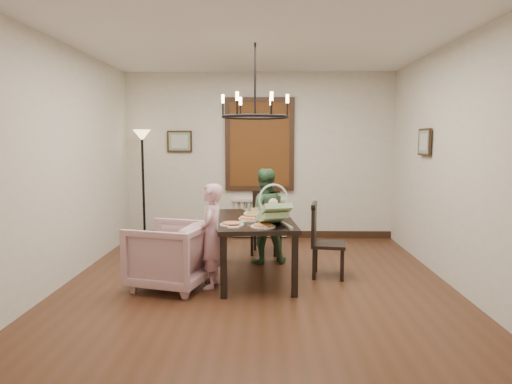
{
  "coord_description": "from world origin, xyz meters",
  "views": [
    {
      "loc": [
        0.1,
        -5.22,
        1.69
      ],
      "look_at": [
        -0.01,
        0.27,
        1.05
      ],
      "focal_mm": 32.0,
      "sensor_mm": 36.0,
      "label": 1
    }
  ],
  "objects_px": {
    "armchair": "(170,255)",
    "baby_bouncer": "(273,212)",
    "seated_man": "(264,224)",
    "chair_far": "(265,223)",
    "drinking_glass": "(261,211)",
    "elderly_woman": "(211,245)",
    "floor_lamp": "(143,188)",
    "chair_right": "(329,240)",
    "dining_table": "(255,225)"
  },
  "relations": [
    {
      "from": "armchair",
      "to": "baby_bouncer",
      "type": "relative_size",
      "value": 1.69
    },
    {
      "from": "armchair",
      "to": "seated_man",
      "type": "height_order",
      "value": "seated_man"
    },
    {
      "from": "chair_far",
      "to": "drinking_glass",
      "type": "height_order",
      "value": "chair_far"
    },
    {
      "from": "elderly_woman",
      "to": "drinking_glass",
      "type": "xyz_separation_m",
      "value": [
        0.57,
        0.51,
        0.31
      ]
    },
    {
      "from": "armchair",
      "to": "floor_lamp",
      "type": "height_order",
      "value": "floor_lamp"
    },
    {
      "from": "elderly_woman",
      "to": "baby_bouncer",
      "type": "distance_m",
      "value": 0.82
    },
    {
      "from": "chair_far",
      "to": "seated_man",
      "type": "bearing_deg",
      "value": -85.14
    },
    {
      "from": "chair_right",
      "to": "baby_bouncer",
      "type": "xyz_separation_m",
      "value": [
        -0.69,
        -0.53,
        0.43
      ]
    },
    {
      "from": "dining_table",
      "to": "seated_man",
      "type": "bearing_deg",
      "value": 76.37
    },
    {
      "from": "elderly_woman",
      "to": "seated_man",
      "type": "bearing_deg",
      "value": 153.7
    },
    {
      "from": "dining_table",
      "to": "baby_bouncer",
      "type": "relative_size",
      "value": 3.33
    },
    {
      "from": "baby_bouncer",
      "to": "floor_lamp",
      "type": "xyz_separation_m",
      "value": [
        -2.09,
        2.41,
        0.01
      ]
    },
    {
      "from": "chair_right",
      "to": "floor_lamp",
      "type": "relative_size",
      "value": 0.51
    },
    {
      "from": "dining_table",
      "to": "floor_lamp",
      "type": "bearing_deg",
      "value": 129.2
    },
    {
      "from": "dining_table",
      "to": "baby_bouncer",
      "type": "bearing_deg",
      "value": -71.17
    },
    {
      "from": "chair_right",
      "to": "baby_bouncer",
      "type": "distance_m",
      "value": 0.97
    },
    {
      "from": "chair_far",
      "to": "elderly_woman",
      "type": "height_order",
      "value": "elderly_woman"
    },
    {
      "from": "dining_table",
      "to": "seated_man",
      "type": "height_order",
      "value": "seated_man"
    },
    {
      "from": "chair_far",
      "to": "floor_lamp",
      "type": "relative_size",
      "value": 0.52
    },
    {
      "from": "chair_right",
      "to": "dining_table",
      "type": "bearing_deg",
      "value": 102.94
    },
    {
      "from": "chair_far",
      "to": "baby_bouncer",
      "type": "distance_m",
      "value": 1.72
    },
    {
      "from": "chair_far",
      "to": "baby_bouncer",
      "type": "relative_size",
      "value": 1.89
    },
    {
      "from": "chair_right",
      "to": "elderly_woman",
      "type": "bearing_deg",
      "value": 116.33
    },
    {
      "from": "chair_far",
      "to": "chair_right",
      "type": "height_order",
      "value": "chair_far"
    },
    {
      "from": "elderly_woman",
      "to": "seated_man",
      "type": "xyz_separation_m",
      "value": [
        0.6,
        1.05,
        0.04
      ]
    },
    {
      "from": "chair_right",
      "to": "elderly_woman",
      "type": "xyz_separation_m",
      "value": [
        -1.4,
        -0.41,
        0.03
      ]
    },
    {
      "from": "chair_right",
      "to": "armchair",
      "type": "distance_m",
      "value": 1.92
    },
    {
      "from": "drinking_glass",
      "to": "baby_bouncer",
      "type": "bearing_deg",
      "value": -77.57
    },
    {
      "from": "seated_man",
      "to": "baby_bouncer",
      "type": "bearing_deg",
      "value": 85.57
    },
    {
      "from": "chair_far",
      "to": "elderly_woman",
      "type": "bearing_deg",
      "value": -105.6
    },
    {
      "from": "armchair",
      "to": "baby_bouncer",
      "type": "distance_m",
      "value": 1.28
    },
    {
      "from": "dining_table",
      "to": "armchair",
      "type": "relative_size",
      "value": 1.97
    },
    {
      "from": "drinking_glass",
      "to": "seated_man",
      "type": "bearing_deg",
      "value": 86.87
    },
    {
      "from": "armchair",
      "to": "elderly_woman",
      "type": "relative_size",
      "value": 0.84
    },
    {
      "from": "drinking_glass",
      "to": "floor_lamp",
      "type": "xyz_separation_m",
      "value": [
        -1.95,
        1.79,
        0.1
      ]
    },
    {
      "from": "floor_lamp",
      "to": "dining_table",
      "type": "bearing_deg",
      "value": -45.84
    },
    {
      "from": "chair_far",
      "to": "armchair",
      "type": "bearing_deg",
      "value": -118.4
    },
    {
      "from": "baby_bouncer",
      "to": "floor_lamp",
      "type": "bearing_deg",
      "value": 115.51
    },
    {
      "from": "seated_man",
      "to": "drinking_glass",
      "type": "height_order",
      "value": "seated_man"
    },
    {
      "from": "chair_right",
      "to": "elderly_woman",
      "type": "relative_size",
      "value": 0.93
    },
    {
      "from": "dining_table",
      "to": "drinking_glass",
      "type": "height_order",
      "value": "drinking_glass"
    },
    {
      "from": "chair_right",
      "to": "armchair",
      "type": "height_order",
      "value": "chair_right"
    },
    {
      "from": "seated_man",
      "to": "baby_bouncer",
      "type": "height_order",
      "value": "seated_man"
    },
    {
      "from": "chair_far",
      "to": "seated_man",
      "type": "distance_m",
      "value": 0.5
    },
    {
      "from": "baby_bouncer",
      "to": "drinking_glass",
      "type": "relative_size",
      "value": 3.53
    },
    {
      "from": "armchair",
      "to": "chair_far",
      "type": "bearing_deg",
      "value": 161.25
    },
    {
      "from": "baby_bouncer",
      "to": "drinking_glass",
      "type": "distance_m",
      "value": 0.65
    },
    {
      "from": "seated_man",
      "to": "baby_bouncer",
      "type": "distance_m",
      "value": 1.23
    },
    {
      "from": "chair_far",
      "to": "drinking_glass",
      "type": "relative_size",
      "value": 6.69
    },
    {
      "from": "dining_table",
      "to": "seated_man",
      "type": "distance_m",
      "value": 0.7
    }
  ]
}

